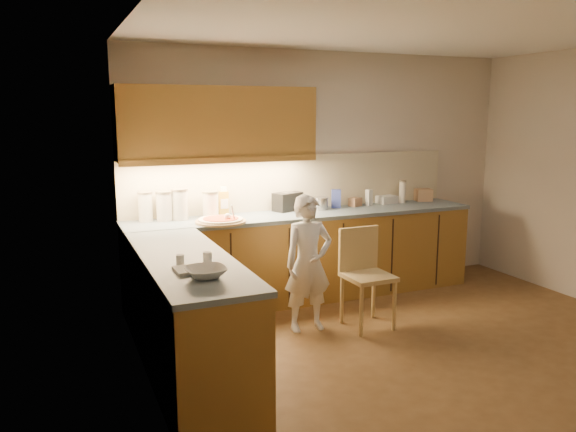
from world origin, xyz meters
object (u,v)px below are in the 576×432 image
Objects in this scene: wooden_chair at (364,270)px; pizza_on_board at (221,220)px; oil_jug at (224,202)px; child at (308,263)px; toaster at (288,202)px.

pizza_on_board is at bearing 145.71° from wooden_chair.
child is at bearing -65.15° from oil_jug.
pizza_on_board is 0.41m from oil_jug.
pizza_on_board is at bearing -110.60° from oil_jug.
pizza_on_board is 1.42m from wooden_chair.
oil_jug is 0.84× the size of toaster.
child reaches higher than toaster.
child is 4.26× the size of oil_jug.
child is at bearing -123.13° from toaster.
child is at bearing -46.94° from pizza_on_board.
oil_jug is (-0.47, 1.02, 0.43)m from child.
oil_jug is 0.70m from toaster.
toaster is at bearing -0.85° from oil_jug.
oil_jug reaches higher than pizza_on_board.
wooden_chair is 1.25m from toaster.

